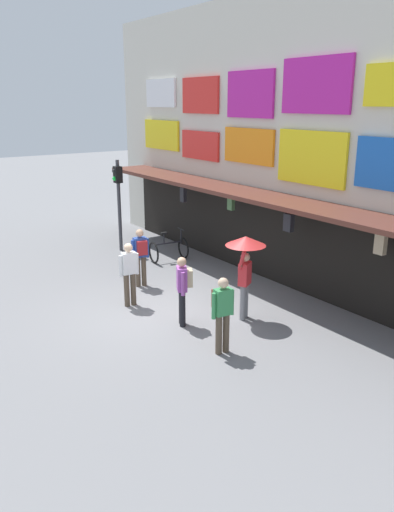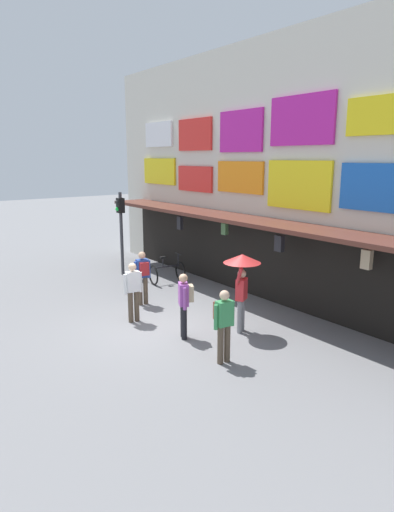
% 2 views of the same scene
% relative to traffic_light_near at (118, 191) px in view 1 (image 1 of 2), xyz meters
% --- Properties ---
extents(ground_plane, '(80.00, 80.00, 0.00)m').
position_rel_traffic_light_near_xyz_m(ground_plane, '(5.47, -1.75, -2.14)').
color(ground_plane, slate).
extents(shopfront, '(18.00, 2.60, 8.00)m').
position_rel_traffic_light_near_xyz_m(shopfront, '(5.47, 2.82, 1.82)').
color(shopfront, beige).
rests_on(shopfront, ground).
extents(traffic_light_near, '(0.29, 0.33, 3.20)m').
position_rel_traffic_light_near_xyz_m(traffic_light_near, '(0.00, 0.00, 0.00)').
color(traffic_light_near, '#38383D').
rests_on(traffic_light_near, ground).
extents(bicycle_parked, '(0.83, 1.23, 1.05)m').
position_rel_traffic_light_near_xyz_m(bicycle_parked, '(2.04, 0.75, -1.75)').
color(bicycle_parked, black).
rests_on(bicycle_parked, ground).
extents(pedestrian_with_umbrella, '(0.96, 0.96, 2.08)m').
position_rel_traffic_light_near_xyz_m(pedestrian_with_umbrella, '(7.08, -0.25, -0.50)').
color(pedestrian_with_umbrella, gray).
rests_on(pedestrian_with_umbrella, ground).
extents(pedestrian_in_blue, '(0.38, 0.53, 1.68)m').
position_rel_traffic_light_near_xyz_m(pedestrian_in_blue, '(8.15, -1.77, -1.16)').
color(pedestrian_in_blue, brown).
rests_on(pedestrian_in_blue, ground).
extents(pedestrian_in_purple, '(0.26, 0.53, 1.68)m').
position_rel_traffic_light_near_xyz_m(pedestrian_in_purple, '(4.75, -2.13, -1.19)').
color(pedestrian_in_purple, brown).
rests_on(pedestrian_in_purple, ground).
extents(pedestrian_in_black, '(0.48, 0.46, 1.68)m').
position_rel_traffic_light_near_xyz_m(pedestrian_in_black, '(6.53, -1.66, -1.16)').
color(pedestrian_in_black, black).
rests_on(pedestrian_in_black, ground).
extents(pedestrian_in_green, '(0.40, 0.52, 1.68)m').
position_rel_traffic_light_near_xyz_m(pedestrian_in_green, '(3.65, -1.19, -1.16)').
color(pedestrian_in_green, brown).
rests_on(pedestrian_in_green, ground).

